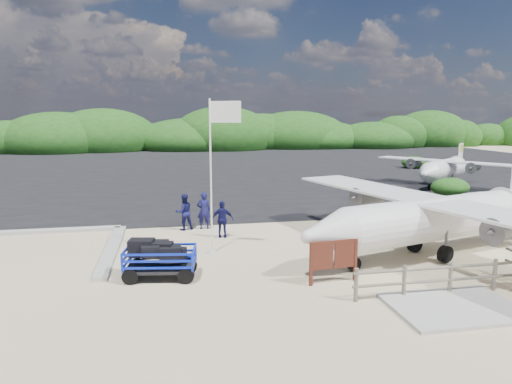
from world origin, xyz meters
The scene contains 13 objects.
ground centered at (0.00, 0.00, 0.00)m, with size 160.00×160.00×0.00m, color beige.
asphalt_apron centered at (0.00, 30.00, 0.00)m, with size 90.00×50.00×0.04m, color #B2B2B2, non-canonical shape.
walkway_pad centered at (5.50, -6.00, 0.00)m, with size 3.50×2.50×0.10m, color #B2B2B2, non-canonical shape.
vegetation_band centered at (0.00, 55.00, 0.00)m, with size 124.00×8.00×4.40m, color #B2B2B2, non-canonical shape.
fence centered at (6.00, -5.00, 0.00)m, with size 6.40×2.00×1.10m, color #B2B2B2, non-canonical shape.
baggage_cart centered at (-2.54, -2.01, 0.00)m, with size 2.46×1.41×1.23m, color #0E27D3, non-canonical shape.
flagpole centered at (-0.62, 0.45, 0.00)m, with size 1.18×0.49×5.92m, color white, non-canonical shape.
signboard centered at (2.88, -3.49, 0.00)m, with size 1.76×0.17×1.45m, color #542318, non-canonical shape.
crew_a centered at (-0.62, 4.35, 0.88)m, with size 0.64×0.42×1.76m, color #121346.
crew_b centered at (-1.54, 4.34, 0.85)m, with size 0.83×0.65×1.71m, color #121346.
crew_c centered at (0.06, 2.62, 0.82)m, with size 0.96×0.40×1.63m, color #121346.
aircraft_large centered at (9.53, 26.27, 0.00)m, with size 14.57×14.57×4.37m, color #B2B2B2, non-canonical shape.
aircraft_small centered at (-11.97, 34.14, 0.00)m, with size 8.23×8.23×2.96m, color #B2B2B2, non-canonical shape.
Camera 1 is at (-2.18, -16.67, 5.34)m, focal length 32.00 mm.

